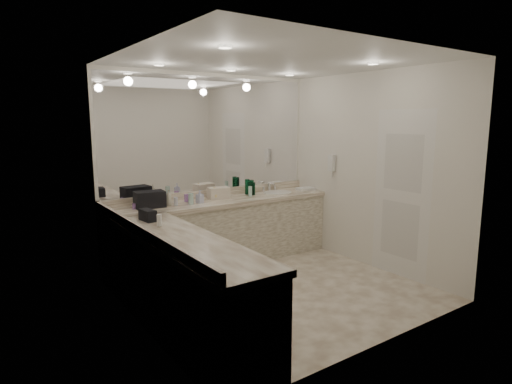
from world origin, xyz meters
TOP-DOWN VIEW (x-y plane):
  - floor at (0.00, 0.00)m, footprint 3.20×3.20m
  - ceiling at (0.00, 0.00)m, footprint 3.20×3.20m
  - wall_back at (0.00, 1.50)m, footprint 3.20×0.02m
  - wall_left at (-1.60, 0.00)m, footprint 0.02×3.00m
  - wall_right at (1.60, 0.00)m, footprint 0.02×3.00m
  - vanity_back_base at (0.00, 1.20)m, footprint 3.20×0.60m
  - vanity_back_top at (0.00, 1.19)m, footprint 3.20×0.64m
  - vanity_left_base at (-1.30, -0.30)m, footprint 0.60×2.40m
  - vanity_left_top at (-1.29, -0.30)m, footprint 0.64×2.42m
  - backsplash_back at (0.00, 1.48)m, footprint 3.20×0.04m
  - backsplash_left at (-1.58, 0.00)m, footprint 0.04×3.00m
  - mirror_back at (0.00, 1.49)m, footprint 3.12×0.01m
  - mirror_left at (-1.59, 0.00)m, footprint 0.01×2.92m
  - sink at (0.95, 1.20)m, footprint 0.44×0.44m
  - faucet at (0.95, 1.41)m, footprint 0.24×0.16m
  - wall_phone at (1.56, 0.70)m, footprint 0.06×0.10m
  - door at (1.59, -0.50)m, footprint 0.02×0.82m
  - black_toiletry_bag at (-1.02, 1.25)m, footprint 0.38×0.26m
  - black_bag_spill at (-1.30, 0.57)m, footprint 0.13×0.24m
  - cream_cosmetic_case at (-0.02, 1.27)m, footprint 0.31×0.22m
  - hand_towel at (1.44, 1.12)m, footprint 0.28×0.20m
  - lotion_left at (-1.30, 0.25)m, footprint 0.05×0.05m
  - soap_bottle_a at (-0.77, 1.22)m, footprint 0.09×0.09m
  - soap_bottle_b at (-0.38, 1.14)m, footprint 0.10×0.10m
  - soap_bottle_c at (-0.10, 1.26)m, footprint 0.17×0.17m
  - green_bottle_0 at (0.51, 1.35)m, footprint 0.07×0.07m
  - green_bottle_1 at (0.54, 1.25)m, footprint 0.07×0.07m
  - green_bottle_2 at (0.52, 1.26)m, footprint 0.06×0.06m
  - amenity_bottle_0 at (-0.70, 1.17)m, footprint 0.05×0.05m
  - amenity_bottle_1 at (-0.85, 1.31)m, footprint 0.06×0.06m
  - amenity_bottle_2 at (-1.11, 1.32)m, footprint 0.05×0.05m
  - amenity_bottle_3 at (0.43, 1.16)m, footprint 0.05×0.05m
  - amenity_bottle_4 at (-0.44, 1.25)m, footprint 0.05×0.05m
  - amenity_bottle_5 at (-1.20, 1.26)m, footprint 0.05×0.05m
  - amenity_bottle_6 at (-0.12, 1.30)m, footprint 0.04×0.04m
  - amenity_bottle_7 at (-0.48, 1.33)m, footprint 0.06×0.06m
  - amenity_bottle_8 at (-0.51, 1.12)m, footprint 0.07×0.07m

SIDE VIEW (x-z plane):
  - floor at x=0.00m, z-range 0.00..0.00m
  - vanity_back_base at x=0.00m, z-range 0.00..0.84m
  - vanity_left_base at x=-1.30m, z-range 0.00..0.84m
  - vanity_back_top at x=0.00m, z-range 0.84..0.90m
  - vanity_left_top at x=-1.29m, z-range 0.84..0.90m
  - sink at x=0.95m, z-range 0.88..0.91m
  - hand_towel at x=1.44m, z-range 0.90..0.94m
  - amenity_bottle_5 at x=-1.20m, z-range 0.90..0.97m
  - amenity_bottle_6 at x=-0.12m, z-range 0.90..0.97m
  - amenity_bottle_4 at x=-0.44m, z-range 0.90..0.99m
  - amenity_bottle_7 at x=-0.48m, z-range 0.90..1.00m
  - backsplash_back at x=0.00m, z-range 0.90..1.00m
  - backsplash_left at x=-1.58m, z-range 0.90..1.00m
  - amenity_bottle_1 at x=-0.85m, z-range 0.90..1.00m
  - amenity_bottle_0 at x=-0.70m, z-range 0.90..1.01m
  - lotion_left at x=-1.30m, z-range 0.90..1.02m
  - black_bag_spill at x=-1.30m, z-range 0.90..1.03m
  - faucet at x=0.95m, z-range 0.90..1.04m
  - amenity_bottle_8 at x=-0.51m, z-range 0.90..1.04m
  - amenity_bottle_2 at x=-1.11m, z-range 0.90..1.05m
  - amenity_bottle_3 at x=0.43m, z-range 0.90..1.05m
  - cream_cosmetic_case at x=-0.02m, z-range 0.90..1.06m
  - soap_bottle_c at x=-0.10m, z-range 0.90..1.07m
  - soap_bottle_b at x=-0.38m, z-range 0.90..1.07m
  - green_bottle_1 at x=0.54m, z-range 0.90..1.08m
  - soap_bottle_a at x=-0.77m, z-range 0.90..1.10m
  - black_toiletry_bag at x=-1.02m, z-range 0.90..1.11m
  - green_bottle_2 at x=0.52m, z-range 0.90..1.12m
  - green_bottle_0 at x=0.51m, z-range 0.90..1.12m
  - door at x=1.59m, z-range 0.00..2.10m
  - wall_back at x=0.00m, z-range 0.00..2.60m
  - wall_left at x=-1.60m, z-range 0.00..2.60m
  - wall_right at x=1.60m, z-range 0.00..2.60m
  - wall_phone at x=1.56m, z-range 1.23..1.47m
  - mirror_back at x=0.00m, z-range 1.00..2.55m
  - mirror_left at x=-1.59m, z-range 1.00..2.55m
  - ceiling at x=0.00m, z-range 2.60..2.60m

